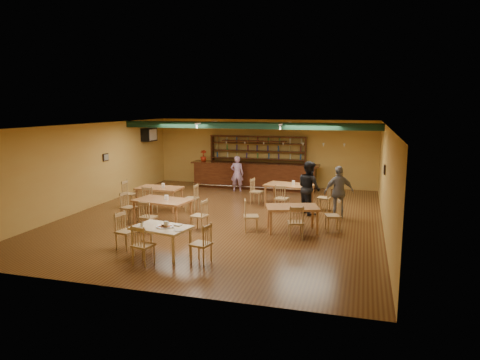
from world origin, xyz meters
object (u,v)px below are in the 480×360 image
(bar_counter, at_px, (254,176))
(dining_table_c, at_px, (163,213))
(dining_table_a, at_px, (160,198))
(near_table, at_px, (162,241))
(dining_table_b, at_px, (289,196))
(patron_bar, at_px, (237,174))
(dining_table_d, at_px, (292,219))
(patron_right_a, at_px, (309,188))

(bar_counter, distance_m, dining_table_c, 6.82)
(dining_table_a, distance_m, near_table, 5.02)
(dining_table_b, distance_m, patron_bar, 3.52)
(dining_table_a, relative_size, near_table, 1.13)
(dining_table_a, bearing_deg, bar_counter, 64.68)
(dining_table_b, relative_size, dining_table_c, 1.01)
(dining_table_b, xyz_separation_m, dining_table_d, (0.60, -3.05, -0.04))
(dining_table_a, height_order, dining_table_d, dining_table_a)
(dining_table_c, xyz_separation_m, patron_bar, (0.64, 5.89, 0.35))
(dining_table_b, bearing_deg, dining_table_c, -122.23)
(near_table, relative_size, patron_right_a, 0.76)
(near_table, bearing_deg, dining_table_b, 81.73)
(dining_table_c, height_order, near_table, dining_table_c)
(bar_counter, bearing_deg, patron_bar, -123.70)
(dining_table_c, bearing_deg, near_table, -56.27)
(bar_counter, height_order, near_table, bar_counter)
(dining_table_c, height_order, patron_right_a, patron_right_a)
(bar_counter, bearing_deg, dining_table_a, -116.23)
(dining_table_b, bearing_deg, patron_bar, 148.71)
(bar_counter, height_order, dining_table_d, bar_counter)
(dining_table_c, bearing_deg, patron_bar, 92.53)
(bar_counter, xyz_separation_m, patron_bar, (-0.55, -0.83, 0.20))
(dining_table_b, relative_size, dining_table_d, 1.12)
(bar_counter, distance_m, patron_right_a, 4.90)
(patron_bar, bearing_deg, dining_table_d, 113.67)
(near_table, relative_size, patron_bar, 0.89)
(patron_right_a, bearing_deg, dining_table_d, 136.97)
(bar_counter, bearing_deg, patron_right_a, -53.94)
(bar_counter, bearing_deg, dining_table_d, -66.69)
(dining_table_d, relative_size, patron_right_a, 0.83)
(dining_table_a, distance_m, dining_table_b, 4.62)
(dining_table_a, distance_m, dining_table_c, 2.34)
(bar_counter, relative_size, dining_table_b, 3.40)
(dining_table_b, bearing_deg, dining_table_d, -68.70)
(dining_table_a, xyz_separation_m, near_table, (2.24, -4.49, -0.02))
(dining_table_a, bearing_deg, patron_bar, 66.43)
(patron_bar, bearing_deg, dining_table_b, 131.21)
(dining_table_c, distance_m, near_table, 2.68)
(bar_counter, bearing_deg, near_table, -90.32)
(dining_table_b, height_order, near_table, dining_table_b)
(dining_table_d, bearing_deg, dining_table_c, 170.63)
(patron_bar, height_order, patron_right_a, patron_right_a)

